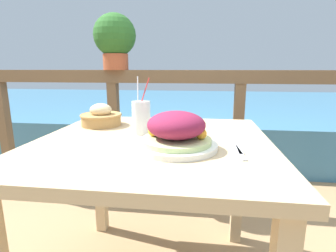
# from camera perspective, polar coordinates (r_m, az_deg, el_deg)

# --- Properties ---
(patio_table) EXTENTS (0.95, 0.95, 0.73)m
(patio_table) POSITION_cam_1_polar(r_m,az_deg,el_deg) (1.11, -3.25, -7.78)
(patio_table) COLOR tan
(patio_table) RESTS_ON ground_plane
(railing_fence) EXTENTS (2.80, 0.08, 1.00)m
(railing_fence) POSITION_cam_1_polar(r_m,az_deg,el_deg) (1.89, 1.40, 3.64)
(railing_fence) COLOR brown
(railing_fence) RESTS_ON ground_plane
(sea_backdrop) EXTENTS (12.00, 4.00, 0.47)m
(sea_backdrop) POSITION_cam_1_polar(r_m,az_deg,el_deg) (4.43, 4.77, 2.42)
(sea_backdrop) COLOR teal
(sea_backdrop) RESTS_ON ground_plane
(salad_plate) EXTENTS (0.30, 0.30, 0.14)m
(salad_plate) POSITION_cam_1_polar(r_m,az_deg,el_deg) (0.94, 1.81, -1.45)
(salad_plate) COLOR white
(salad_plate) RESTS_ON patio_table
(drink_glass) EXTENTS (0.08, 0.08, 0.25)m
(drink_glass) POSITION_cam_1_polar(r_m,az_deg,el_deg) (1.16, -5.85, 1.88)
(drink_glass) COLOR silver
(drink_glass) RESTS_ON patio_table
(bread_basket) EXTENTS (0.21, 0.21, 0.11)m
(bread_basket) POSITION_cam_1_polar(r_m,az_deg,el_deg) (1.37, -14.34, 1.93)
(bread_basket) COLOR #AD7F47
(bread_basket) RESTS_ON patio_table
(potted_plant) EXTENTS (0.30, 0.30, 0.39)m
(potted_plant) POSITION_cam_1_polar(r_m,az_deg,el_deg) (1.97, -11.51, 18.18)
(potted_plant) COLOR #A34C2D
(potted_plant) RESTS_ON railing_fence
(fork) EXTENTS (0.02, 0.18, 0.00)m
(fork) POSITION_cam_1_polar(r_m,az_deg,el_deg) (1.00, 15.08, -4.40)
(fork) COLOR silver
(fork) RESTS_ON patio_table
(knife) EXTENTS (0.03, 0.18, 0.00)m
(knife) POSITION_cam_1_polar(r_m,az_deg,el_deg) (0.94, 15.09, -5.38)
(knife) COLOR silver
(knife) RESTS_ON patio_table
(orange_near_basket) EXTENTS (0.07, 0.07, 0.07)m
(orange_near_basket) POSITION_cam_1_polar(r_m,az_deg,el_deg) (1.52, -14.72, 2.62)
(orange_near_basket) COLOR #F9A328
(orange_near_basket) RESTS_ON patio_table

